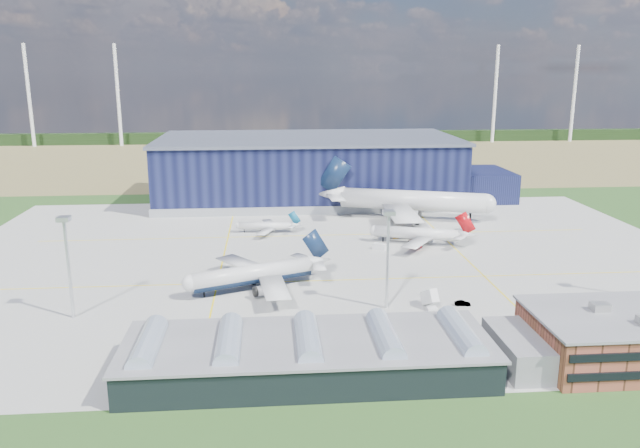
{
  "coord_description": "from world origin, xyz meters",
  "views": [
    {
      "loc": [
        -16.34,
        -162.63,
        53.57
      ],
      "look_at": [
        -1.84,
        11.55,
        9.78
      ],
      "focal_mm": 35.0,
      "sensor_mm": 36.0,
      "label": 1
    }
  ],
  "objects_px": {
    "light_mast_west": "(67,251)",
    "gse_cart_b": "(428,240)",
    "airstair": "(429,301)",
    "airliner_regional": "(265,222)",
    "car_a": "(625,330)",
    "airliner_red": "(417,227)",
    "airliner_navy": "(252,264)",
    "gse_cart_a": "(427,229)",
    "gse_tug_c": "(395,236)",
    "car_b": "(463,303)",
    "gse_van_a": "(543,327)",
    "gse_van_b": "(380,247)",
    "light_mast_center": "(388,243)",
    "airliner_widebody": "(413,190)",
    "hangar": "(315,171)"
  },
  "relations": [
    {
      "from": "hangar",
      "to": "light_mast_west",
      "type": "bearing_deg",
      "value": -116.71
    },
    {
      "from": "airliner_regional",
      "to": "gse_van_a",
      "type": "height_order",
      "value": "airliner_regional"
    },
    {
      "from": "airliner_navy",
      "to": "airliner_regional",
      "type": "distance_m",
      "value": 55.21
    },
    {
      "from": "hangar",
      "to": "airliner_navy",
      "type": "distance_m",
      "value": 112.49
    },
    {
      "from": "airliner_navy",
      "to": "airstair",
      "type": "bearing_deg",
      "value": 136.87
    },
    {
      "from": "car_b",
      "to": "airliner_navy",
      "type": "bearing_deg",
      "value": 80.71
    },
    {
      "from": "light_mast_west",
      "to": "gse_cart_b",
      "type": "relative_size",
      "value": 7.4
    },
    {
      "from": "gse_van_b",
      "to": "gse_tug_c",
      "type": "bearing_deg",
      "value": 9.53
    },
    {
      "from": "light_mast_center",
      "to": "airstair",
      "type": "xyz_separation_m",
      "value": [
        9.95,
        -0.41,
        -13.87
      ]
    },
    {
      "from": "gse_cart_a",
      "to": "car_a",
      "type": "relative_size",
      "value": 0.83
    },
    {
      "from": "gse_van_a",
      "to": "car_b",
      "type": "height_order",
      "value": "gse_van_a"
    },
    {
      "from": "airliner_navy",
      "to": "gse_cart_a",
      "type": "relative_size",
      "value": 13.11
    },
    {
      "from": "light_mast_west",
      "to": "gse_cart_b",
      "type": "distance_m",
      "value": 109.09
    },
    {
      "from": "light_mast_west",
      "to": "car_b",
      "type": "relative_size",
      "value": 6.3
    },
    {
      "from": "airstair",
      "to": "airliner_widebody",
      "type": "bearing_deg",
      "value": 63.54
    },
    {
      "from": "gse_cart_a",
      "to": "light_mast_west",
      "type": "bearing_deg",
      "value": -165.62
    },
    {
      "from": "airliner_navy",
      "to": "gse_cart_a",
      "type": "distance_m",
      "value": 78.73
    },
    {
      "from": "airliner_red",
      "to": "airliner_widebody",
      "type": "xyz_separation_m",
      "value": [
        6.15,
        33.0,
        5.34
      ]
    },
    {
      "from": "light_mast_center",
      "to": "car_b",
      "type": "relative_size",
      "value": 6.3
    },
    {
      "from": "light_mast_center",
      "to": "gse_cart_a",
      "type": "bearing_deg",
      "value": 68.59
    },
    {
      "from": "airliner_widebody",
      "to": "gse_tug_c",
      "type": "xyz_separation_m",
      "value": [
        -11.28,
        -24.72,
        -10.14
      ]
    },
    {
      "from": "gse_van_a",
      "to": "gse_cart_b",
      "type": "distance_m",
      "value": 70.22
    },
    {
      "from": "car_a",
      "to": "gse_van_a",
      "type": "bearing_deg",
      "value": 64.03
    },
    {
      "from": "airliner_widebody",
      "to": "airliner_red",
      "type": "bearing_deg",
      "value": -82.93
    },
    {
      "from": "hangar",
      "to": "gse_cart_b",
      "type": "xyz_separation_m",
      "value": [
        30.87,
        -70.89,
        -10.94
      ]
    },
    {
      "from": "light_mast_west",
      "to": "gse_tug_c",
      "type": "xyz_separation_m",
      "value": [
        84.14,
        60.28,
        -14.78
      ]
    },
    {
      "from": "car_a",
      "to": "car_b",
      "type": "relative_size",
      "value": 1.01
    },
    {
      "from": "gse_cart_a",
      "to": "gse_van_b",
      "type": "height_order",
      "value": "gse_van_b"
    },
    {
      "from": "airliner_widebody",
      "to": "gse_cart_b",
      "type": "height_order",
      "value": "airliner_widebody"
    },
    {
      "from": "airliner_widebody",
      "to": "car_a",
      "type": "relative_size",
      "value": 17.98
    },
    {
      "from": "gse_van_a",
      "to": "gse_tug_c",
      "type": "distance_m",
      "value": 77.95
    },
    {
      "from": "car_a",
      "to": "airliner_red",
      "type": "bearing_deg",
      "value": 2.42
    },
    {
      "from": "light_mast_west",
      "to": "airliner_regional",
      "type": "xyz_separation_m",
      "value": [
        42.09,
        70.0,
        -11.77
      ]
    },
    {
      "from": "light_mast_center",
      "to": "car_b",
      "type": "bearing_deg",
      "value": -0.67
    },
    {
      "from": "airliner_navy",
      "to": "car_a",
      "type": "bearing_deg",
      "value": 134.55
    },
    {
      "from": "car_b",
      "to": "gse_cart_a",
      "type": "bearing_deg",
      "value": 0.6
    },
    {
      "from": "light_mast_center",
      "to": "airliner_navy",
      "type": "relative_size",
      "value": 0.57
    },
    {
      "from": "light_mast_west",
      "to": "car_b",
      "type": "bearing_deg",
      "value": -0.14
    },
    {
      "from": "hangar",
      "to": "airstair",
      "type": "height_order",
      "value": "hangar"
    },
    {
      "from": "hangar",
      "to": "car_b",
      "type": "distance_m",
      "value": 127.98
    },
    {
      "from": "light_mast_west",
      "to": "airliner_navy",
      "type": "relative_size",
      "value": 0.57
    },
    {
      "from": "airliner_navy",
      "to": "light_mast_west",
      "type": "bearing_deg",
      "value": -1.62
    },
    {
      "from": "gse_van_a",
      "to": "gse_cart_a",
      "type": "height_order",
      "value": "gse_van_a"
    },
    {
      "from": "airstair",
      "to": "airliner_regional",
      "type": "bearing_deg",
      "value": 102.08
    },
    {
      "from": "airstair",
      "to": "light_mast_center",
      "type": "bearing_deg",
      "value": 161.45
    },
    {
      "from": "light_mast_center",
      "to": "airstair",
      "type": "distance_m",
      "value": 17.07
    },
    {
      "from": "light_mast_west",
      "to": "gse_tug_c",
      "type": "relative_size",
      "value": 7.69
    },
    {
      "from": "light_mast_west",
      "to": "airliner_widebody",
      "type": "relative_size",
      "value": 0.35
    },
    {
      "from": "airliner_navy",
      "to": "gse_van_b",
      "type": "height_order",
      "value": "airliner_navy"
    },
    {
      "from": "gse_tug_c",
      "to": "car_a",
      "type": "height_order",
      "value": "gse_tug_c"
    }
  ]
}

